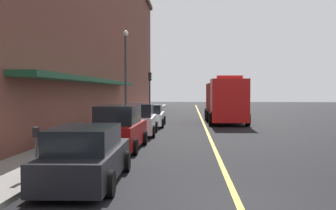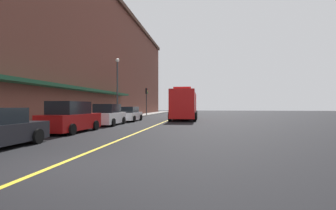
% 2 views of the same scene
% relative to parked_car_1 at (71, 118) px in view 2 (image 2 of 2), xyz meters
% --- Properties ---
extents(ground_plane, '(112.00, 112.00, 0.00)m').
position_rel_parked_car_1_xyz_m(ground_plane, '(4.04, 16.84, -0.87)').
color(ground_plane, black).
extents(sidewalk_left, '(2.40, 70.00, 0.15)m').
position_rel_parked_car_1_xyz_m(sidewalk_left, '(-2.16, 16.84, -0.80)').
color(sidewalk_left, gray).
rests_on(sidewalk_left, ground).
extents(lane_center_stripe, '(0.16, 70.00, 0.01)m').
position_rel_parked_car_1_xyz_m(lane_center_stripe, '(4.04, 16.84, -0.87)').
color(lane_center_stripe, gold).
rests_on(lane_center_stripe, ground).
extents(brick_building_left, '(10.10, 64.00, 16.06)m').
position_rel_parked_car_1_xyz_m(brick_building_left, '(-7.82, 15.84, 7.17)').
color(brick_building_left, brown).
rests_on(brick_building_left, ground).
extents(parked_car_1, '(2.02, 4.73, 1.88)m').
position_rel_parked_car_1_xyz_m(parked_car_1, '(0.00, 0.00, 0.00)').
color(parked_car_1, maroon).
rests_on(parked_car_1, ground).
extents(parked_car_2, '(2.07, 4.54, 1.76)m').
position_rel_parked_car_1_xyz_m(parked_car_2, '(0.11, 5.73, -0.05)').
color(parked_car_2, silver).
rests_on(parked_car_2, ground).
extents(parked_car_3, '(2.18, 4.74, 1.53)m').
position_rel_parked_car_1_xyz_m(parked_car_3, '(0.16, 11.28, -0.14)').
color(parked_car_3, silver).
rests_on(parked_car_3, ground).
extents(fire_truck, '(2.96, 8.14, 3.56)m').
position_rel_parked_car_1_xyz_m(fire_truck, '(5.75, 14.49, 0.82)').
color(fire_truck, red).
rests_on(fire_truck, ground).
extents(parking_meter_0, '(0.14, 0.18, 1.33)m').
position_rel_parked_car_1_xyz_m(parking_meter_0, '(-1.31, 6.92, 0.19)').
color(parking_meter_0, '#4C4C51').
rests_on(parking_meter_0, sidewalk_left).
extents(parking_meter_2, '(0.14, 0.18, 1.33)m').
position_rel_parked_car_1_xyz_m(parking_meter_2, '(-1.31, 4.77, 0.19)').
color(parking_meter_2, '#4C4C51').
rests_on(parking_meter_2, sidewalk_left).
extents(street_lamp_left, '(0.44, 0.44, 6.94)m').
position_rel_parked_car_1_xyz_m(street_lamp_left, '(-1.91, 13.65, 3.53)').
color(street_lamp_left, '#33383D').
rests_on(street_lamp_left, sidewalk_left).
extents(traffic_light_near, '(0.38, 0.36, 4.30)m').
position_rel_parked_car_1_xyz_m(traffic_light_near, '(-1.25, 25.66, 2.28)').
color(traffic_light_near, '#232326').
rests_on(traffic_light_near, sidewalk_left).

